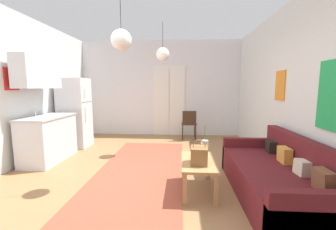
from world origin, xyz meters
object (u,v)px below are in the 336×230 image
(coffee_table, at_px, (198,165))
(bamboo_vase, at_px, (205,148))
(couch, at_px, (279,179))
(handbag, at_px, (199,155))
(refrigerator, at_px, (75,113))
(accent_chair, at_px, (189,123))
(pendant_lamp_near, at_px, (121,40))
(pendant_lamp_far, at_px, (163,54))

(coffee_table, distance_m, bamboo_vase, 0.28)
(couch, height_order, handbag, couch)
(bamboo_vase, height_order, handbag, bamboo_vase)
(refrigerator, height_order, accent_chair, refrigerator)
(accent_chair, distance_m, pendant_lamp_near, 3.47)
(refrigerator, relative_size, accent_chair, 2.05)
(coffee_table, bearing_deg, couch, -6.45)
(accent_chair, distance_m, pendant_lamp_far, 2.19)
(coffee_table, bearing_deg, handbag, -90.97)
(couch, distance_m, accent_chair, 3.35)
(bamboo_vase, distance_m, handbag, 0.31)
(bamboo_vase, bearing_deg, refrigerator, 146.40)
(handbag, relative_size, pendant_lamp_near, 0.39)
(coffee_table, relative_size, bamboo_vase, 1.83)
(handbag, distance_m, accent_chair, 3.16)
(coffee_table, height_order, pendant_lamp_far, pendant_lamp_far)
(bamboo_vase, bearing_deg, couch, -17.09)
(pendant_lamp_near, bearing_deg, handbag, -16.01)
(coffee_table, xyz_separation_m, pendant_lamp_near, (-1.11, 0.20, 1.77))
(handbag, bearing_deg, refrigerator, 141.68)
(handbag, relative_size, accent_chair, 0.40)
(couch, xyz_separation_m, pendant_lamp_far, (-1.72, 1.94, 1.92))
(accent_chair, bearing_deg, bamboo_vase, 91.92)
(accent_chair, xyz_separation_m, pendant_lamp_far, (-0.64, -1.22, 1.70))
(bamboo_vase, distance_m, refrigerator, 3.59)
(pendant_lamp_near, distance_m, pendant_lamp_far, 1.68)
(coffee_table, xyz_separation_m, handbag, (-0.00, -0.12, 0.19))
(coffee_table, distance_m, handbag, 0.22)
(coffee_table, bearing_deg, accent_chair, 90.43)
(refrigerator, bearing_deg, coffee_table, -36.83)
(bamboo_vase, bearing_deg, accent_chair, 92.50)
(coffee_table, bearing_deg, pendant_lamp_near, 169.76)
(coffee_table, relative_size, accent_chair, 1.04)
(refrigerator, distance_m, accent_chair, 3.01)
(couch, xyz_separation_m, pendant_lamp_near, (-2.18, 0.32, 1.88))
(coffee_table, distance_m, accent_chair, 3.05)
(couch, relative_size, pendant_lamp_far, 2.49)
(coffee_table, xyz_separation_m, refrigerator, (-2.88, 2.16, 0.47))
(coffee_table, bearing_deg, pendant_lamp_far, 109.88)
(bamboo_vase, xyz_separation_m, accent_chair, (-0.13, 2.87, -0.09))
(coffee_table, relative_size, handbag, 2.57)
(bamboo_vase, distance_m, accent_chair, 2.87)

